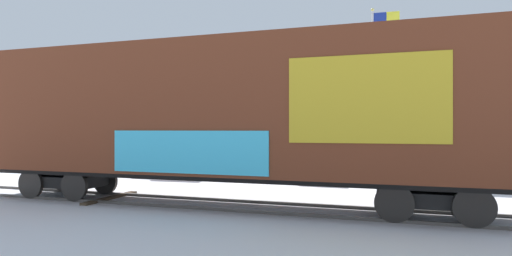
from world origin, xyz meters
TOP-DOWN VIEW (x-y plane):
  - ground_plane at (0.00, 0.00)m, footprint 260.00×260.00m
  - track at (-2.66, 0.09)m, footprint 59.98×5.59m
  - freight_car at (-1.22, -0.00)m, footprint 16.18×3.94m
  - flagpole at (3.34, 11.95)m, footprint 1.47×0.18m
  - hillside at (-0.04, 70.64)m, footprint 134.65×34.05m
  - parked_car_white at (-5.45, 6.86)m, footprint 4.50×2.01m
  - parked_car_tan at (0.72, 6.80)m, footprint 4.39×2.14m
  - parked_car_green at (6.29, 6.50)m, footprint 4.49×2.09m

SIDE VIEW (x-z plane):
  - ground_plane at x=0.00m, z-range 0.00..0.00m
  - track at x=-2.66m, z-range 0.00..0.08m
  - parked_car_green at x=6.29m, z-range 0.00..1.54m
  - parked_car_white at x=-5.45m, z-range 0.02..1.54m
  - parked_car_tan at x=0.72m, z-range -0.01..1.61m
  - freight_car at x=-1.22m, z-range 0.30..5.14m
  - hillside at x=-0.04m, z-range -1.97..10.62m
  - flagpole at x=3.34m, z-range 1.18..9.88m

